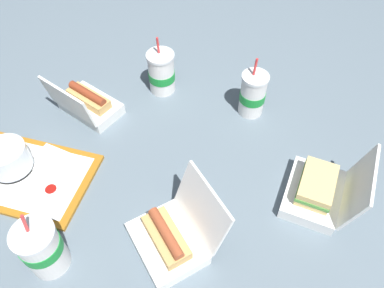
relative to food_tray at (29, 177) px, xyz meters
The scene contains 12 objects.
ground_plane 0.44m from the food_tray, 158.45° to the right, with size 3.20×3.20×0.00m, color slate.
food_tray is the anchor object (origin of this frame).
cake_container 0.08m from the food_tray, 18.31° to the right, with size 0.13×0.13×0.09m.
ketchup_cup 0.11m from the food_tray, 157.03° to the left, with size 0.04×0.04×0.02m.
napkin_stack 0.07m from the food_tray, 120.21° to the right, with size 0.10×0.10×0.00m, color white.
plastic_fork 0.13m from the food_tray, 134.38° to the left, with size 0.11×0.01×0.01m, color white.
clamshell_hotdog_center 0.31m from the food_tray, 104.00° to the right, with size 0.25×0.22×0.16m.
clamshell_sandwich_left 0.84m from the food_tray, behind, with size 0.22×0.23×0.19m.
clamshell_hotdog_front 0.48m from the food_tray, 166.08° to the left, with size 0.28×0.28×0.18m.
soda_cup_center 0.30m from the food_tray, 128.60° to the left, with size 0.10×0.10×0.22m.
soda_cup_left 0.55m from the food_tray, 122.07° to the right, with size 0.10×0.10×0.21m.
soda_cup_corner 0.75m from the food_tray, 145.83° to the right, with size 0.09×0.09×0.22m.
Camera 1 is at (-0.20, 0.68, 0.93)m, focal length 35.00 mm.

